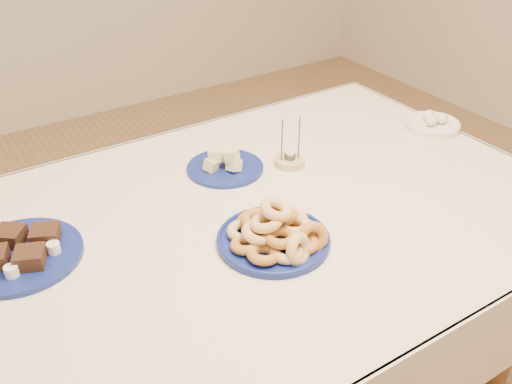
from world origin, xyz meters
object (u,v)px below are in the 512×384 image
Objects in this scene: egg_bowl at (433,124)px; dining_table at (246,249)px; donut_platter at (276,234)px; brownie_plate at (19,253)px; candle_holder at (290,160)px; melon_plate at (225,162)px.

dining_table is at bearing -173.10° from egg_bowl.
donut_platter is 0.82m from egg_bowl.
donut_platter reaches higher than brownie_plate.
brownie_plate is at bearing -178.63° from candle_holder.
donut_platter is 0.39m from candle_holder.
donut_platter is 2.11× the size of candle_holder.
candle_holder is at bearing 1.37° from brownie_plate.
candle_holder reaches higher than donut_platter.
donut_platter is 0.38m from melon_plate.
candle_holder is at bearing 173.43° from egg_bowl.
brownie_plate is 1.31m from egg_bowl.
egg_bowl reaches higher than brownie_plate.
candle_holder is (0.17, -0.08, -0.01)m from melon_plate.
donut_platter is 0.59m from brownie_plate.
brownie_plate reaches higher than dining_table.
dining_table is 0.32m from candle_holder.
candle_holder reaches higher than dining_table.
melon_plate is at bearing 9.04° from brownie_plate.
dining_table is 0.28m from melon_plate.
melon_plate is 0.72m from egg_bowl.
donut_platter reaches higher than melon_plate.
candle_holder is (0.25, 0.29, -0.02)m from donut_platter.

